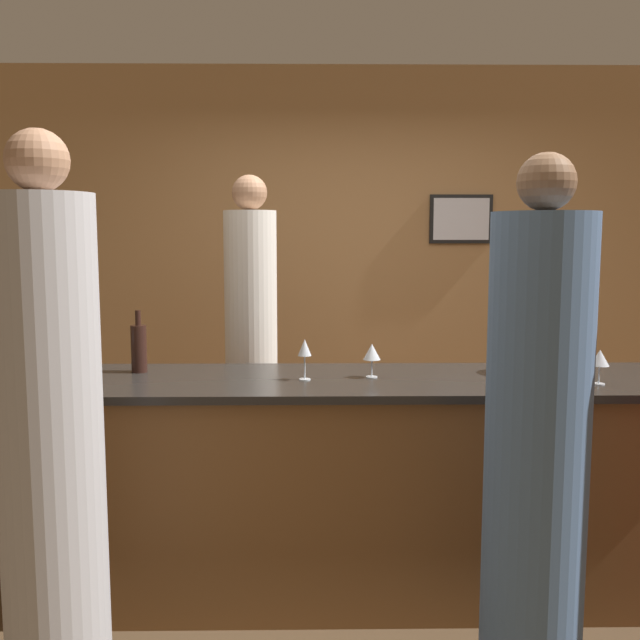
{
  "coord_description": "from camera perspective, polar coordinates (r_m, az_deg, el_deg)",
  "views": [
    {
      "loc": [
        -0.3,
        -3.14,
        1.64
      ],
      "look_at": [
        -0.25,
        0.1,
        1.25
      ],
      "focal_mm": 40.0,
      "sensor_mm": 36.0,
      "label": 1
    }
  ],
  "objects": [
    {
      "name": "wine_glass_1",
      "position": [
        3.27,
        21.48,
        -2.89
      ],
      "size": [
        0.08,
        0.08,
        0.15
      ],
      "color": "silver",
      "rests_on": "bar_counter"
    },
    {
      "name": "wine_bottle_0",
      "position": [
        3.42,
        -14.29,
        -2.15
      ],
      "size": [
        0.07,
        0.07,
        0.29
      ],
      "color": "black",
      "rests_on": "bar_counter"
    },
    {
      "name": "bartender",
      "position": [
        4.03,
        -5.51,
        -3.34
      ],
      "size": [
        0.29,
        0.29,
        1.97
      ],
      "rotation": [
        0.0,
        0.0,
        3.14
      ],
      "color": "silver",
      "rests_on": "ground_plane"
    },
    {
      "name": "guest_1",
      "position": [
        2.55,
        -20.73,
        -9.99
      ],
      "size": [
        0.34,
        0.34,
        1.97
      ],
      "color": "#B2B2B7",
      "rests_on": "ground_plane"
    },
    {
      "name": "wine_glass_0",
      "position": [
        3.14,
        -1.24,
        -2.35
      ],
      "size": [
        0.06,
        0.06,
        0.18
      ],
      "color": "silver",
      "rests_on": "bar_counter"
    },
    {
      "name": "wine_glass_4",
      "position": [
        3.11,
        17.09,
        -3.21
      ],
      "size": [
        0.07,
        0.07,
        0.15
      ],
      "color": "silver",
      "rests_on": "bar_counter"
    },
    {
      "name": "wine_glass_3",
      "position": [
        3.2,
        4.17,
        -2.62
      ],
      "size": [
        0.08,
        0.08,
        0.15
      ],
      "color": "silver",
      "rests_on": "bar_counter"
    },
    {
      "name": "bar_counter",
      "position": [
        3.35,
        4.42,
        -13.04
      ],
      "size": [
        3.0,
        0.73,
        1.0
      ],
      "color": "brown",
      "rests_on": "ground_plane"
    },
    {
      "name": "wine_glass_2",
      "position": [
        3.36,
        -20.06,
        -2.13
      ],
      "size": [
        0.08,
        0.08,
        0.18
      ],
      "color": "silver",
      "rests_on": "bar_counter"
    },
    {
      "name": "ice_bucket",
      "position": [
        3.43,
        16.34,
        -2.81
      ],
      "size": [
        0.2,
        0.2,
        0.16
      ],
      "color": "silver",
      "rests_on": "bar_counter"
    },
    {
      "name": "ground_plane",
      "position": [
        3.55,
        4.34,
        -20.69
      ],
      "size": [
        14.0,
        14.0,
        0.0
      ],
      "primitive_type": "plane",
      "color": "#4C3823"
    },
    {
      "name": "guest_0",
      "position": [
        2.6,
        16.92,
        -10.27
      ],
      "size": [
        0.35,
        0.35,
        1.91
      ],
      "color": "#4C6B93",
      "rests_on": "ground_plane"
    },
    {
      "name": "back_wall",
      "position": [
        5.08,
        2.55,
        4.12
      ],
      "size": [
        8.0,
        0.08,
        2.8
      ],
      "color": "#A37547",
      "rests_on": "ground_plane"
    }
  ]
}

